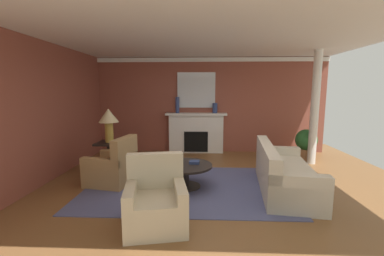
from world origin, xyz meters
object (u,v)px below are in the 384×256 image
at_px(sofa, 283,175).
at_px(armchair_facing_fireplace, 156,204).
at_px(coffee_table, 186,170).
at_px(side_table, 110,155).
at_px(table_lamp, 109,119).
at_px(potted_plant, 306,142).
at_px(armchair_near_window, 113,169).
at_px(mantel_mirror, 196,90).
at_px(vase_mantel_right, 215,108).
at_px(vase_mantel_left, 177,105).
at_px(fireplace, 196,134).

distance_m(sofa, armchair_facing_fireplace, 2.51).
relative_size(armchair_facing_fireplace, coffee_table, 0.95).
bearing_deg(side_table, table_lamp, 90.00).
height_order(coffee_table, side_table, side_table).
height_order(side_table, potted_plant, potted_plant).
distance_m(sofa, side_table, 3.69).
relative_size(armchair_near_window, side_table, 1.36).
bearing_deg(mantel_mirror, side_table, -132.00).
height_order(coffee_table, potted_plant, potted_plant).
height_order(armchair_near_window, vase_mantel_right, vase_mantel_right).
bearing_deg(armchair_facing_fireplace, mantel_mirror, 84.20).
relative_size(vase_mantel_left, potted_plant, 0.57).
height_order(armchair_near_window, table_lamp, table_lamp).
distance_m(armchair_near_window, coffee_table, 1.48).
distance_m(table_lamp, vase_mantel_left, 2.35).
relative_size(coffee_table, vase_mantel_right, 3.39).
bearing_deg(armchair_facing_fireplace, coffee_table, 77.19).
height_order(mantel_mirror, vase_mantel_left, mantel_mirror).
distance_m(coffee_table, potted_plant, 3.69).
relative_size(sofa, vase_mantel_right, 7.45).
relative_size(armchair_near_window, vase_mantel_left, 2.01).
height_order(mantel_mirror, sofa, mantel_mirror).
bearing_deg(potted_plant, armchair_facing_fireplace, -134.35).
height_order(fireplace, mantel_mirror, mantel_mirror).
relative_size(armchair_facing_fireplace, potted_plant, 1.14).
distance_m(sofa, vase_mantel_left, 3.77).
relative_size(fireplace, vase_mantel_right, 6.11).
relative_size(coffee_table, vase_mantel_left, 2.12).
relative_size(mantel_mirror, table_lamp, 1.49).
relative_size(side_table, potted_plant, 0.84).
bearing_deg(table_lamp, vase_mantel_left, 55.24).
distance_m(armchair_near_window, vase_mantel_right, 3.53).
xyz_separation_m(sofa, side_table, (-3.58, 0.90, 0.10)).
bearing_deg(armchair_near_window, sofa, -3.61).
xyz_separation_m(fireplace, armchair_facing_fireplace, (-0.44, -4.20, -0.26)).
bearing_deg(side_table, sofa, -14.07).
bearing_deg(armchair_facing_fireplace, side_table, 122.98).
bearing_deg(armchair_near_window, vase_mantel_right, 50.71).
relative_size(side_table, table_lamp, 0.93).
distance_m(mantel_mirror, armchair_near_window, 3.56).
bearing_deg(side_table, mantel_mirror, 48.00).
relative_size(mantel_mirror, side_table, 1.60).
bearing_deg(side_table, armchair_near_window, -66.68).
bearing_deg(mantel_mirror, coffee_table, -92.34).
distance_m(fireplace, table_lamp, 2.81).
xyz_separation_m(side_table, vase_mantel_left, (1.34, 1.92, 1.03)).
bearing_deg(vase_mantel_right, armchair_facing_fireplace, -103.39).
bearing_deg(mantel_mirror, vase_mantel_left, -162.82).
xyz_separation_m(mantel_mirror, sofa, (1.69, -2.99, -1.56)).
bearing_deg(armchair_near_window, fireplace, 59.19).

